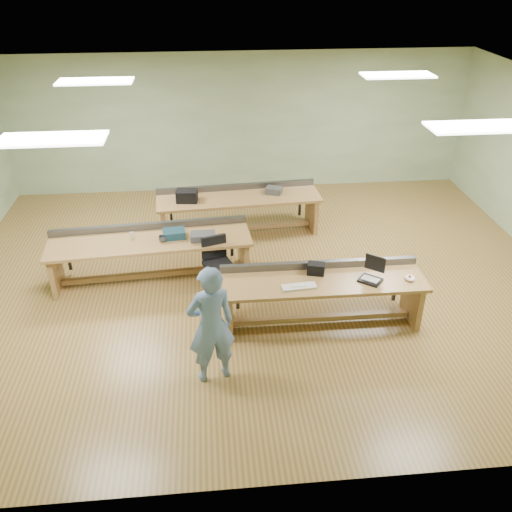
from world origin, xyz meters
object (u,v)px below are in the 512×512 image
person (211,325)px  drinks_can (132,236)px  parts_bin_grey (203,236)px  task_chair (218,272)px  parts_bin_teal (174,234)px  mug (162,239)px  workbench_back (239,205)px  workbench_mid (151,249)px  laptop_base (370,280)px  camera_bag (316,269)px  workbench_front (322,290)px

person → drinks_can: person is taller
parts_bin_grey → task_chair: bearing=-58.1°
parts_bin_teal → mug: 0.22m
person → workbench_back: bearing=-114.5°
task_chair → workbench_mid: bearing=139.3°
drinks_can → workbench_back: bearing=40.5°
workbench_mid → task_chair: size_ratio=3.66×
parts_bin_teal → mug: parts_bin_teal is taller
workbench_mid → workbench_back: 2.20m
laptop_base → camera_bag: 0.78m
laptop_base → parts_bin_teal: parts_bin_teal is taller
camera_bag → drinks_can: size_ratio=2.00×
camera_bag → mug: 2.55m
workbench_back → workbench_mid: bearing=-138.7°
workbench_back → mug: bearing=-132.4°
workbench_back → task_chair: size_ratio=3.46×
workbench_front → parts_bin_grey: size_ratio=7.32×
parts_bin_grey → mug: parts_bin_grey is taller
person → camera_bag: 1.94m
parts_bin_grey → mug: (-0.65, -0.02, -0.00)m
drinks_can → parts_bin_teal: bearing=0.2°
workbench_back → laptop_base: (1.65, -3.15, 0.21)m
laptop_base → camera_bag: size_ratio=1.21×
task_chair → mug: bearing=140.9°
drinks_can → person: bearing=-64.3°
task_chair → laptop_base: bearing=-46.4°
parts_bin_teal → task_chair: bearing=-34.1°
workbench_front → workbench_back: same height
person → drinks_can: bearing=-80.2°
workbench_front → mug: size_ratio=23.21×
task_chair → drinks_can: 1.51m
workbench_back → parts_bin_teal: parts_bin_teal is taller
person → workbench_front: bearing=-163.2°
person → task_chair: person is taller
workbench_front → drinks_can: (-2.82, 1.48, 0.25)m
workbench_back → person: size_ratio=1.89×
workbench_front → person: 1.94m
parts_bin_teal → drinks_can: parts_bin_teal is taller
camera_bag → drinks_can: (-2.75, 1.32, -0.02)m
workbench_mid → camera_bag: 2.81m
task_chair → parts_bin_teal: size_ratio=2.54×
person → parts_bin_grey: 2.40m
task_chair → mug: task_chair is taller
workbench_mid → parts_bin_grey: workbench_mid is taller
camera_bag → person: bearing=-126.3°
parts_bin_teal → parts_bin_grey: bearing=-14.0°
laptop_base → task_chair: (-2.12, 1.14, -0.44)m
parts_bin_grey → person: bearing=-88.3°
workbench_mid → person: 2.68m
workbench_front → workbench_back: 3.19m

